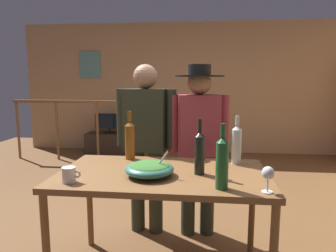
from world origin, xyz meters
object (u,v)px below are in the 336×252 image
object	(u,v)px
wine_bottle_dark	(200,152)
mug_white	(69,175)
wine_bottle_green	(222,162)
wine_bottle_clear	(237,144)
wine_bottle_amber	(130,139)
person_standing_left	(146,136)
person_standing_right	(199,137)
flat_screen_tv	(109,122)
salad_bowl	(150,168)
wine_glass	(268,174)
framed_picture	(90,65)
stair_railing	(126,122)
serving_table	(163,182)
tv_console	(110,143)

from	to	relation	value
wine_bottle_dark	mug_white	size ratio (longest dim) A/B	3.14
wine_bottle_green	wine_bottle_clear	bearing A→B (deg)	75.45
wine_bottle_amber	wine_bottle_green	size ratio (longest dim) A/B	1.00
person_standing_left	person_standing_right	bearing A→B (deg)	-171.97
flat_screen_tv	wine_bottle_dark	xyz separation A→B (m)	(1.79, -3.70, 0.32)
salad_bowl	mug_white	bearing A→B (deg)	-159.14
wine_glass	wine_bottle_clear	bearing A→B (deg)	100.69
mug_white	framed_picture	bearing A→B (deg)	108.44
wine_bottle_clear	stair_railing	bearing A→B (deg)	118.79
framed_picture	salad_bowl	distance (m)	4.60
wine_bottle_amber	wine_bottle_dark	bearing A→B (deg)	-31.26
stair_railing	wine_glass	world-z (taller)	stair_railing
wine_bottle_green	wine_glass	bearing A→B (deg)	-8.19
framed_picture	wine_glass	world-z (taller)	framed_picture
wine_bottle_green	wine_bottle_dark	bearing A→B (deg)	116.32
stair_railing	framed_picture	bearing A→B (deg)	137.41
framed_picture	salad_bowl	bearing A→B (deg)	-65.03
framed_picture	flat_screen_tv	size ratio (longest dim) A/B	1.01
wine_bottle_green	mug_white	xyz separation A→B (m)	(-0.95, 0.01, -0.11)
serving_table	person_standing_left	size ratio (longest dim) A/B	0.92
mug_white	person_standing_left	bearing A→B (deg)	71.74
wine_glass	wine_bottle_green	world-z (taller)	wine_bottle_green
serving_table	salad_bowl	world-z (taller)	salad_bowl
salad_bowl	person_standing_left	xyz separation A→B (m)	(-0.16, 0.78, 0.07)
stair_railing	wine_bottle_clear	world-z (taller)	wine_bottle_clear
tv_console	wine_bottle_dark	xyz separation A→B (m)	(1.79, -3.73, 0.76)
wine_bottle_clear	wine_bottle_green	world-z (taller)	wine_bottle_green
wine_bottle_dark	wine_bottle_clear	bearing A→B (deg)	46.01
wine_bottle_green	salad_bowl	bearing A→B (deg)	157.58
person_standing_left	framed_picture	bearing A→B (deg)	-54.27
tv_console	wine_bottle_clear	world-z (taller)	wine_bottle_clear
framed_picture	wine_bottle_clear	size ratio (longest dim) A/B	1.43
serving_table	person_standing_left	xyz separation A→B (m)	(-0.24, 0.68, 0.20)
flat_screen_tv	wine_bottle_green	size ratio (longest dim) A/B	1.35
flat_screen_tv	wine_bottle_green	distance (m)	4.42
wine_glass	wine_bottle_amber	bearing A→B (deg)	145.79
stair_railing	person_standing_right	bearing A→B (deg)	-62.41
tv_console	serving_table	bearing A→B (deg)	-67.58
wine_bottle_amber	wine_bottle_green	world-z (taller)	same
flat_screen_tv	wine_bottle_green	bearing A→B (deg)	-64.18
mug_white	salad_bowl	bearing A→B (deg)	20.86
framed_picture	mug_white	xyz separation A→B (m)	(1.43, -4.28, -0.89)
wine_bottle_green	mug_white	size ratio (longest dim) A/B	3.21
serving_table	stair_railing	bearing A→B (deg)	108.38
framed_picture	person_standing_right	bearing A→B (deg)	-56.17
tv_console	person_standing_left	distance (m)	3.37
wine_bottle_clear	mug_white	size ratio (longest dim) A/B	3.05
tv_console	serving_table	world-z (taller)	serving_table
person_standing_left	person_standing_right	distance (m)	0.48
mug_white	serving_table	bearing A→B (deg)	26.59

